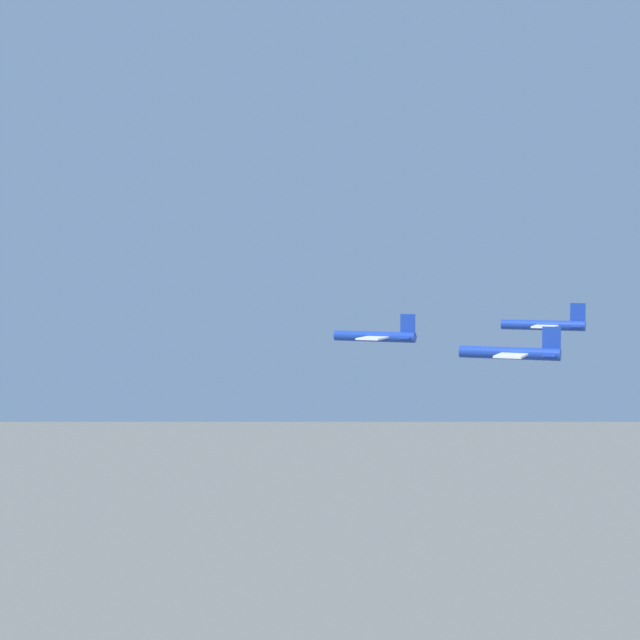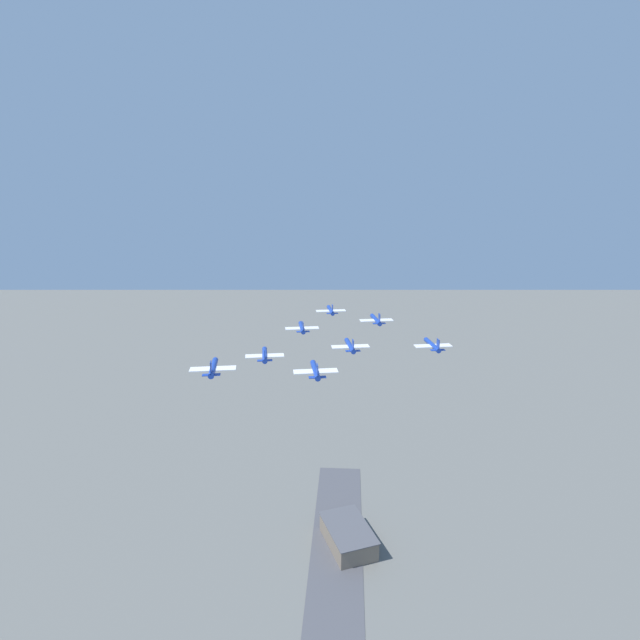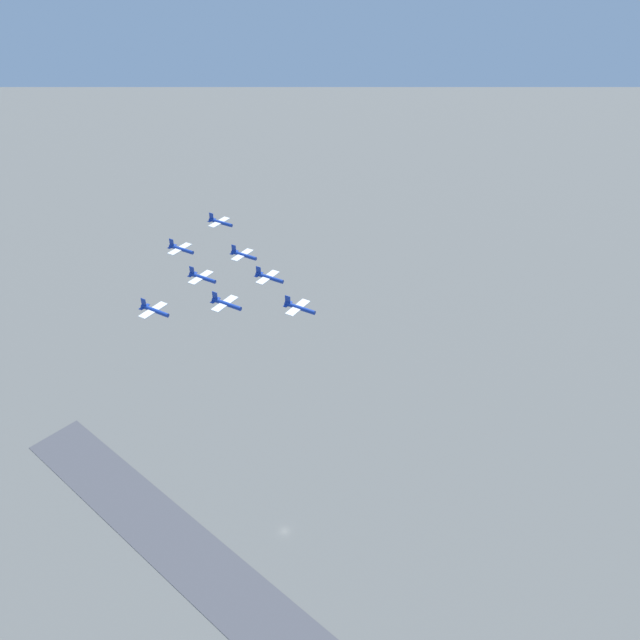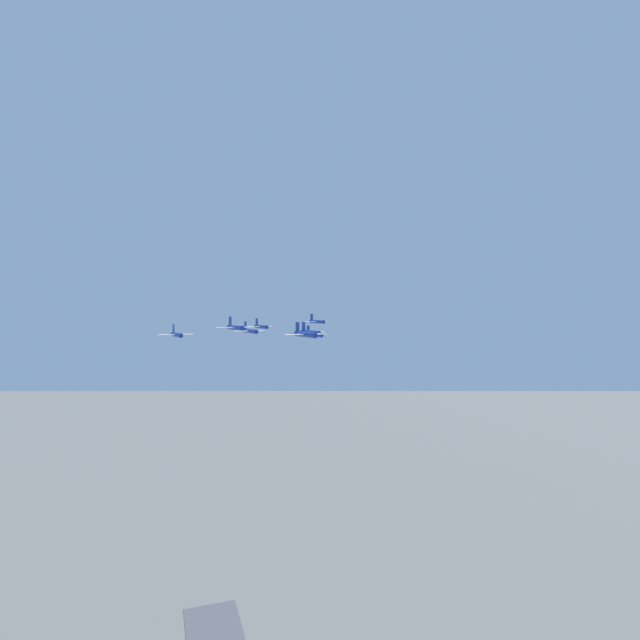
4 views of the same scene
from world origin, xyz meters
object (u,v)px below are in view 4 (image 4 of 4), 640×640
at_px(jet_1, 310,332).
at_px(jet_3, 314,335).
at_px(jet_0, 304,334).
at_px(jet_7, 261,327).
at_px(jet_4, 250,331).
at_px(jet_2, 235,327).
at_px(jet_5, 176,335).
at_px(jet_6, 316,321).

xyz_separation_m(jet_1, jet_3, (12.92, -11.87, -1.45)).
bearing_deg(jet_1, jet_0, 59.53).
bearing_deg(jet_7, jet_4, 59.53).
height_order(jet_0, jet_1, jet_0).
height_order(jet_2, jet_5, jet_2).
xyz_separation_m(jet_3, jet_5, (7.47, 34.79, 0.87)).
bearing_deg(jet_3, jet_1, 59.53).
bearing_deg(jet_2, jet_0, 120.47).
height_order(jet_1, jet_7, jet_7).
xyz_separation_m(jet_0, jet_7, (42.49, -18.23, -0.06)).
relative_size(jet_2, jet_7, 1.00).
height_order(jet_0, jet_7, jet_0).
bearing_deg(jet_7, jet_0, 78.91).
bearing_deg(jet_1, jet_5, -29.54).
height_order(jet_3, jet_7, jet_7).
relative_size(jet_5, jet_7, 1.00).
relative_size(jet_1, jet_4, 1.00).
relative_size(jet_6, jet_7, 1.00).
relative_size(jet_0, jet_4, 1.00).
height_order(jet_2, jet_3, jet_2).
xyz_separation_m(jet_5, jet_6, (5.44, -46.66, 2.14)).
relative_size(jet_1, jet_2, 1.00).
relative_size(jet_0, jet_6, 1.00).
xyz_separation_m(jet_1, jet_2, (3.74, 17.39, 1.41)).
bearing_deg(jet_0, jet_1, -120.47).
relative_size(jet_2, jet_3, 1.00).
distance_m(jet_1, jet_2, 17.85).
height_order(jet_1, jet_5, jet_1).
bearing_deg(jet_5, jet_0, 120.47).
relative_size(jet_4, jet_5, 1.00).
xyz_separation_m(jet_3, jet_7, (16.65, 5.52, 1.81)).
distance_m(jet_2, jet_7, 35.11).
xyz_separation_m(jet_4, jet_7, (12.92, -11.87, 0.46)).
bearing_deg(jet_1, jet_6, -120.47).
xyz_separation_m(jet_1, jet_7, (29.57, -6.35, 0.35)).
distance_m(jet_1, jet_6, 35.13).
distance_m(jet_5, jet_7, 30.69).
bearing_deg(jet_2, jet_7, -120.47).
distance_m(jet_2, jet_3, 30.81).
distance_m(jet_4, jet_7, 17.55).
distance_m(jet_0, jet_3, 35.14).
bearing_deg(jet_5, jet_3, -180.00).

